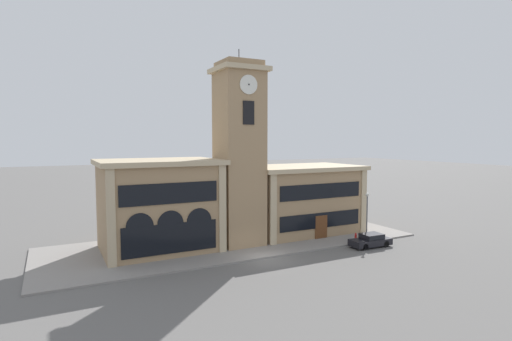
% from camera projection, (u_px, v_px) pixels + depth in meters
% --- Properties ---
extents(ground_plane, '(300.00, 300.00, 0.00)m').
position_uv_depth(ground_plane, '(265.00, 259.00, 35.28)').
color(ground_plane, '#605E5B').
extents(sidewalk_kerb, '(37.38, 12.98, 0.15)m').
position_uv_depth(sidewalk_kerb, '(235.00, 242.00, 41.01)').
color(sidewalk_kerb, gray).
rests_on(sidewalk_kerb, ground_plane).
extents(clock_tower, '(4.80, 4.80, 19.29)m').
position_uv_depth(clock_tower, '(239.00, 154.00, 39.35)').
color(clock_tower, '#9E7F5B').
rests_on(clock_tower, ground_plane).
extents(town_hall_left_wing, '(11.12, 8.33, 8.67)m').
position_uv_depth(town_hall_left_wing, '(159.00, 205.00, 37.76)').
color(town_hall_left_wing, '#9E7F5B').
rests_on(town_hall_left_wing, ground_plane).
extents(town_hall_right_wing, '(13.04, 8.33, 7.60)m').
position_uv_depth(town_hall_right_wing, '(301.00, 199.00, 45.22)').
color(town_hall_right_wing, '#9E7F5B').
rests_on(town_hall_right_wing, ground_plane).
extents(parked_car_near, '(4.24, 1.90, 1.30)m').
position_uv_depth(parked_car_near, '(371.00, 240.00, 39.24)').
color(parked_car_near, black).
rests_on(parked_car_near, ground_plane).
extents(street_lamp, '(0.36, 0.36, 4.95)m').
position_uv_depth(street_lamp, '(367.00, 209.00, 40.94)').
color(street_lamp, '#4C4C51').
rests_on(street_lamp, sidewalk_kerb).
extents(fire_hydrant, '(0.22, 0.22, 0.87)m').
position_uv_depth(fire_hydrant, '(356.00, 237.00, 40.76)').
color(fire_hydrant, red).
rests_on(fire_hydrant, sidewalk_kerb).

